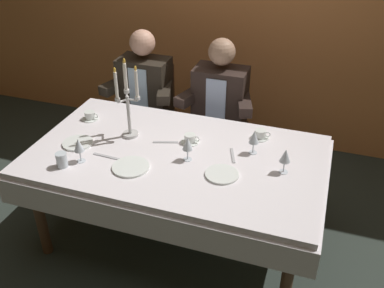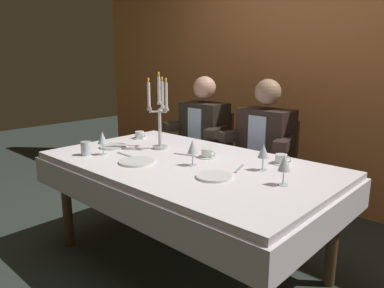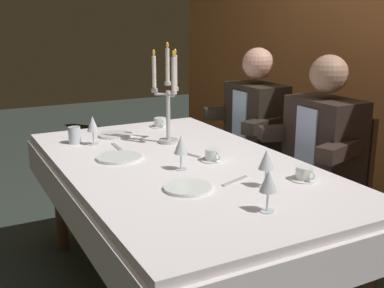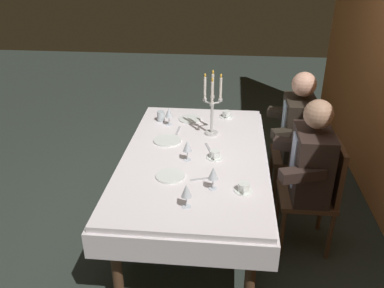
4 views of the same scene
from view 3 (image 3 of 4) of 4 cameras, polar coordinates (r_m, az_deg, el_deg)
The scene contains 18 objects.
dining_table at distance 2.41m, azimuth -1.36°, elevation -4.95°, with size 1.94×1.14×0.74m.
candelabra at distance 2.70m, azimuth -2.86°, elevation 5.31°, with size 0.15×0.17×0.56m.
dinner_plate_0 at distance 2.93m, azimuth -9.03°, elevation 1.06°, with size 0.20×0.20×0.01m, color white.
dinner_plate_1 at distance 2.02m, azimuth -0.51°, elevation -5.20°, with size 0.20×0.20×0.01m, color white.
dinner_plate_2 at distance 2.46m, azimuth -8.63°, elevation -1.58°, with size 0.23×0.23×0.01m, color white.
wine_glass_0 at distance 2.24m, azimuth -1.33°, elevation -0.25°, with size 0.07×0.07×0.16m.
wine_glass_1 at distance 2.04m, azimuth 8.79°, elevation -1.99°, with size 0.07×0.07×0.16m.
wine_glass_2 at distance 2.73m, azimuth -11.70°, elevation 2.25°, with size 0.07×0.07×0.16m.
wine_glass_3 at distance 1.78m, azimuth 9.04°, elevation -4.45°, with size 0.07×0.07×0.16m.
water_tumbler_0 at distance 2.80m, azimuth -13.76°, elevation 1.03°, with size 0.07×0.07×0.10m, color silver.
coffee_cup_0 at distance 2.18m, azimuth 13.17°, elevation -3.51°, with size 0.13×0.12×0.06m.
coffee_cup_1 at distance 2.40m, azimuth 2.48°, elevation -1.38°, with size 0.13×0.12×0.06m.
coffee_cup_2 at distance 3.13m, azimuth -3.80°, elevation 2.50°, with size 0.13×0.12×0.06m.
spoon_0 at distance 2.12m, azimuth 5.14°, elevation -4.38°, with size 0.17×0.02×0.01m, color #B7B7BC.
fork_1 at distance 2.51m, azimuth -0.44°, elevation -1.18°, with size 0.17×0.02×0.01m, color #B7B7BC.
knife_2 at distance 2.67m, azimuth -8.81°, elevation -0.39°, with size 0.19×0.02×0.01m, color #B7B7BC.
seated_diner_0 at distance 3.32m, azimuth 7.66°, elevation 2.57°, with size 0.63×0.48×1.24m.
seated_diner_1 at distance 2.82m, azimuth 15.44°, elevation -0.06°, with size 0.63×0.48×1.24m.
Camera 3 is at (2.03, -1.00, 1.44)m, focal length 44.98 mm.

